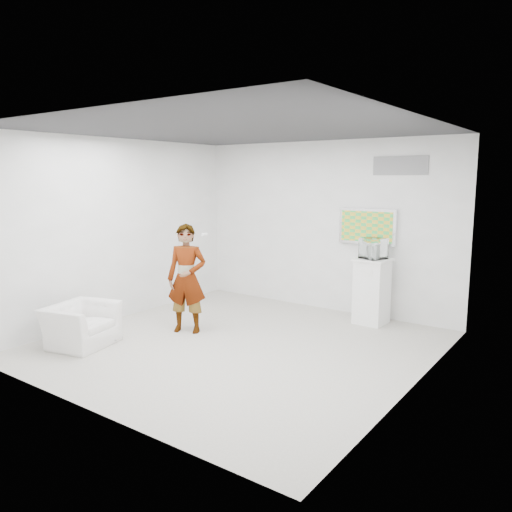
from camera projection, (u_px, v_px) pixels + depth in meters
name	position (u px, v px, depth m)	size (l,w,h in m)	color
room	(238.00, 241.00, 6.89)	(5.01, 5.01, 3.00)	#BDB6AD
tv	(367.00, 226.00, 8.36)	(1.00, 0.08, 0.60)	silver
logo_decal	(400.00, 166.00, 7.95)	(0.90, 0.02, 0.30)	slate
person	(187.00, 279.00, 7.62)	(0.61, 0.40, 1.67)	silver
armchair	(81.00, 325.00, 7.08)	(0.90, 0.79, 0.59)	silver
pedestal	(372.00, 291.00, 8.11)	(0.52, 0.52, 1.07)	white
floor_uplight	(382.00, 313.00, 8.30)	(0.16, 0.16, 0.25)	silver
vitrine	(373.00, 248.00, 7.99)	(0.34, 0.34, 0.34)	white
console	(373.00, 252.00, 8.00)	(0.05, 0.17, 0.23)	white
wii_remote	(205.00, 234.00, 7.61)	(0.03, 0.13, 0.03)	white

